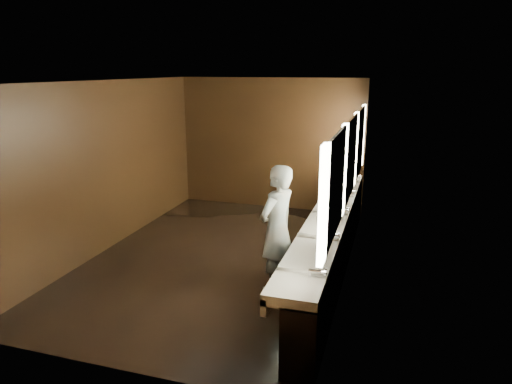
# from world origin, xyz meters

# --- Properties ---
(floor) EXTENTS (6.00, 6.00, 0.00)m
(floor) POSITION_xyz_m (0.00, 0.00, 0.00)
(floor) COLOR black
(floor) RESTS_ON ground
(ceiling) EXTENTS (4.00, 6.00, 0.02)m
(ceiling) POSITION_xyz_m (0.00, 0.00, 2.80)
(ceiling) COLOR #2D2D2B
(ceiling) RESTS_ON wall_back
(wall_back) EXTENTS (4.00, 0.02, 2.80)m
(wall_back) POSITION_xyz_m (0.00, 3.00, 1.40)
(wall_back) COLOR black
(wall_back) RESTS_ON floor
(wall_front) EXTENTS (4.00, 0.02, 2.80)m
(wall_front) POSITION_xyz_m (0.00, -3.00, 1.40)
(wall_front) COLOR black
(wall_front) RESTS_ON floor
(wall_left) EXTENTS (0.02, 6.00, 2.80)m
(wall_left) POSITION_xyz_m (-2.00, 0.00, 1.40)
(wall_left) COLOR black
(wall_left) RESTS_ON floor
(wall_right) EXTENTS (0.02, 6.00, 2.80)m
(wall_right) POSITION_xyz_m (2.00, 0.00, 1.40)
(wall_right) COLOR black
(wall_right) RESTS_ON floor
(sink_counter) EXTENTS (0.55, 5.40, 1.01)m
(sink_counter) POSITION_xyz_m (1.79, 0.00, 0.50)
(sink_counter) COLOR black
(sink_counter) RESTS_ON floor
(mirror_band) EXTENTS (0.06, 5.03, 1.15)m
(mirror_band) POSITION_xyz_m (1.98, -0.00, 1.75)
(mirror_band) COLOR white
(mirror_band) RESTS_ON wall_right
(person) EXTENTS (0.64, 0.76, 1.77)m
(person) POSITION_xyz_m (1.13, -0.80, 0.88)
(person) COLOR #93C5DC
(person) RESTS_ON floor
(trash_bin) EXTENTS (0.37, 0.37, 0.51)m
(trash_bin) POSITION_xyz_m (1.58, -1.10, 0.25)
(trash_bin) COLOR black
(trash_bin) RESTS_ON floor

